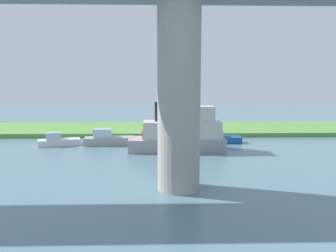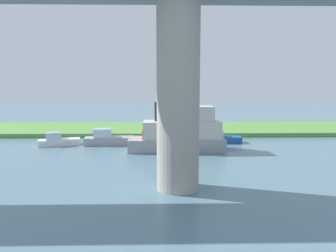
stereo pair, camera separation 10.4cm
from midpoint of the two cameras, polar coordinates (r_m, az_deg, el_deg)
The scene contains 9 objects.
ground_plane at distance 36.88m, azimuth -1.97°, elevation -2.12°, with size 160.00×160.00×0.00m, color slate.
grassy_bank at distance 42.78m, azimuth -1.89°, elevation -0.49°, with size 80.00×12.00×0.50m, color #5B9342.
bridge_pylon at distance 17.94m, azimuth 2.00°, elevation 5.44°, with size 2.43×2.43×10.82m, color #9E998E.
person_on_bank at distance 37.56m, azimuth -3.03°, elevation -0.10°, with size 0.46×0.46×1.39m.
mooring_post at distance 38.02m, azimuth -2.47°, elevation -0.28°, with size 0.20×0.20×1.05m, color brown.
pontoon_yellow at distance 29.40m, azimuth 2.21°, elevation -1.20°, with size 8.89×3.12×4.51m.
skiff_small at distance 34.00m, azimuth 9.28°, elevation -2.13°, with size 4.34×1.71×1.43m.
motorboat_red at distance 33.04m, azimuth -10.69°, elevation -2.29°, with size 5.11×2.26×1.65m.
houseboat_blue at distance 33.93m, azimuth -19.10°, elevation -2.50°, with size 4.29×2.71×1.35m.
Camera 2 is at (-0.48, 36.39, 5.95)m, focal length 33.90 mm.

